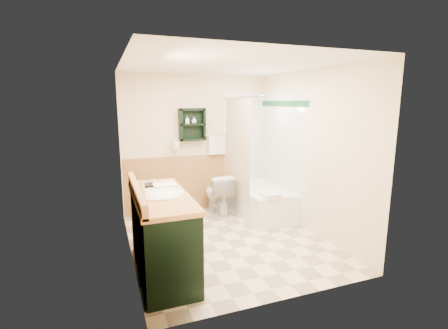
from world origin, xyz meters
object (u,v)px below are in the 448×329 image
(wall_shelf, at_px, (192,124))
(vanity_book, at_px, (140,178))
(vanity, at_px, (162,234))
(toilet, at_px, (218,194))
(hair_dryer, at_px, (175,145))
(soap_bottle_b, at_px, (194,121))
(soap_bottle_a, at_px, (187,122))
(bathtub, at_px, (259,200))

(wall_shelf, relative_size, vanity_book, 2.57)
(vanity, bearing_deg, toilet, 52.97)
(wall_shelf, xyz_separation_m, vanity_book, (-1.06, -1.50, -0.52))
(hair_dryer, height_order, soap_bottle_b, soap_bottle_b)
(soap_bottle_a, bearing_deg, wall_shelf, 3.35)
(hair_dryer, distance_m, toilet, 1.12)
(vanity, height_order, toilet, vanity)
(bathtub, relative_size, soap_bottle_b, 13.61)
(wall_shelf, bearing_deg, bathtub, -27.59)
(vanity, distance_m, soap_bottle_a, 2.38)
(hair_dryer, height_order, bathtub, hair_dryer)
(soap_bottle_b, bearing_deg, vanity, -115.57)
(toilet, relative_size, soap_bottle_a, 5.48)
(vanity, relative_size, toilet, 2.04)
(toilet, xyz_separation_m, vanity_book, (-1.41, -1.21, 0.68))
(toilet, height_order, vanity_book, vanity_book)
(hair_dryer, height_order, vanity_book, hair_dryer)
(wall_shelf, xyz_separation_m, bathtub, (1.03, -0.54, -1.30))
(toilet, relative_size, vanity_book, 3.35)
(hair_dryer, height_order, soap_bottle_a, soap_bottle_a)
(wall_shelf, xyz_separation_m, toilet, (0.35, -0.29, -1.20))
(hair_dryer, relative_size, vanity_book, 1.12)
(vanity, bearing_deg, vanity_book, 110.36)
(toilet, distance_m, soap_bottle_b, 1.33)
(vanity_book, relative_size, soap_bottle_b, 1.94)
(toilet, xyz_separation_m, soap_bottle_b, (-0.32, 0.28, 1.26))
(wall_shelf, distance_m, hair_dryer, 0.46)
(vanity, bearing_deg, bathtub, 36.19)
(bathtub, bearing_deg, toilet, 159.55)
(hair_dryer, distance_m, bathtub, 1.73)
(wall_shelf, relative_size, bathtub, 0.37)
(hair_dryer, height_order, vanity, hair_dryer)
(bathtub, bearing_deg, soap_bottle_a, 154.45)
(hair_dryer, bearing_deg, vanity, -106.84)
(bathtub, distance_m, vanity_book, 2.43)
(toilet, bearing_deg, bathtub, 157.07)
(hair_dryer, xyz_separation_m, bathtub, (1.33, -0.56, -0.95))
(bathtub, bearing_deg, wall_shelf, 152.41)
(bathtub, xyz_separation_m, soap_bottle_b, (-0.99, 0.53, 1.36))
(vanity, xyz_separation_m, vanity_book, (-0.17, 0.44, 0.57))
(vanity, xyz_separation_m, soap_bottle_a, (0.81, 1.94, 1.13))
(soap_bottle_a, relative_size, soap_bottle_b, 1.18)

